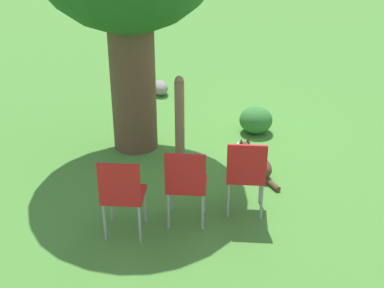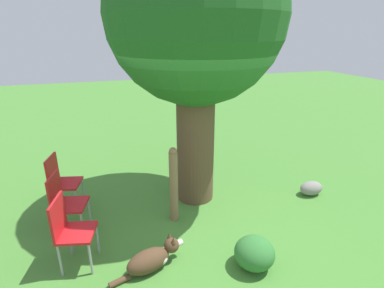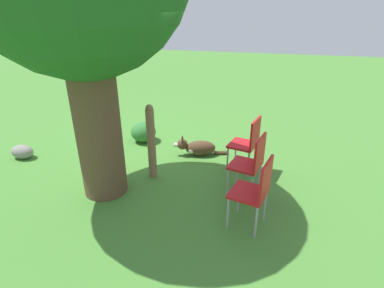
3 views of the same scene
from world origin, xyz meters
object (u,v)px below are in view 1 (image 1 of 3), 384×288
(red_chair_1, at_px, (186,182))
(red_chair_2, at_px, (122,192))
(red_chair_0, at_px, (246,172))
(dog, at_px, (255,162))
(fence_post, at_px, (180,119))

(red_chair_1, bearing_deg, red_chair_2, 112.25)
(red_chair_1, xyz_separation_m, red_chair_2, (-0.10, 0.70, 0.00))
(red_chair_0, bearing_deg, red_chair_2, 112.25)
(red_chair_1, height_order, red_chair_2, same)
(dog, relative_size, red_chair_2, 1.04)
(fence_post, xyz_separation_m, red_chair_2, (-1.67, 0.86, -0.07))
(dog, distance_m, red_chair_0, 1.09)
(red_chair_1, bearing_deg, fence_post, 8.22)
(red_chair_2, bearing_deg, dog, -43.42)
(fence_post, distance_m, red_chair_0, 1.57)
(red_chair_1, relative_size, red_chair_2, 1.00)
(red_chair_0, distance_m, red_chair_2, 1.42)
(fence_post, distance_m, red_chair_1, 1.58)
(red_chair_0, distance_m, red_chair_1, 0.71)
(dog, bearing_deg, fence_post, 44.11)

